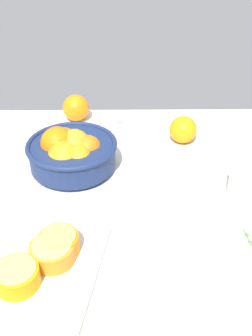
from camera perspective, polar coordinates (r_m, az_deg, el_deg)
name	(u,v)px	position (r cm, az deg, el deg)	size (l,w,h in cm)	color
ground_plane	(113,190)	(93.60, -1.92, -3.27)	(140.91, 80.92, 3.00)	silver
fruit_bowl	(71,152)	(96.52, -8.13, 2.34)	(22.55, 22.55, 11.27)	navy
juice_glass	(244,182)	(90.10, 17.13, -2.02)	(6.84, 6.84, 10.10)	white
cutting_board	(14,264)	(76.69, -16.23, -13.49)	(31.67, 23.59, 1.36)	beige
orange_half_0	(53,252)	(73.47, -10.83, -12.12)	(8.30, 8.30, 3.96)	orange
orange_half_1	(59,244)	(74.56, -9.93, -10.98)	(7.62, 7.62, 4.18)	orange
orange_half_2	(17,276)	(71.10, -15.87, -15.19)	(7.88, 7.88, 3.91)	orange
loose_orange_1	(183,130)	(108.81, 8.46, 5.65)	(7.65, 7.65, 7.65)	orange
loose_orange_2	(76,108)	(120.25, -7.45, 8.83)	(8.09, 8.09, 8.09)	orange
spoon	(113,127)	(116.33, -1.92, 6.17)	(8.50, 16.89, 1.00)	silver
herb_sprig_0	(250,168)	(102.92, 17.98, -0.03)	(8.89, 1.96, 0.97)	#486D42
herb_sprig_1	(249,240)	(82.45, 17.84, -10.09)	(1.21, 7.54, 0.99)	#4A7335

